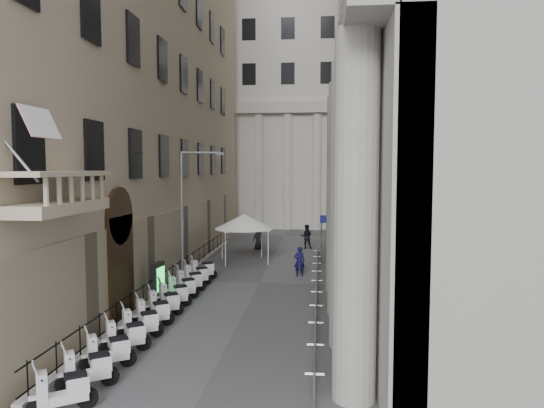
{
  "coord_description": "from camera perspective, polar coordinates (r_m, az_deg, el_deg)",
  "views": [
    {
      "loc": [
        3.27,
        -7.12,
        6.36
      ],
      "look_at": [
        0.83,
        17.89,
        4.5
      ],
      "focal_mm": 32.0,
      "sensor_mm": 36.0,
      "label": 1
    }
  ],
  "objects": [
    {
      "name": "pedestrian_b",
      "position": [
        38.55,
        4.06,
        -3.84
      ],
      "size": [
        0.97,
        0.78,
        1.91
      ],
      "primitive_type": "imported",
      "rotation": [
        0.0,
        0.0,
        3.2
      ],
      "color": "black",
      "rests_on": "ground"
    },
    {
      "name": "blue_awning",
      "position": [
        33.73,
        7.02,
        -6.67
      ],
      "size": [
        1.6,
        3.0,
        3.0
      ],
      "primitive_type": null,
      "color": "navy",
      "rests_on": "ground"
    },
    {
      "name": "barrier_6",
      "position": [
        28.99,
        5.3,
        -8.46
      ],
      "size": [
        0.6,
        2.4,
        1.1
      ],
      "primitive_type": null,
      "color": "#A0A2A7",
      "rests_on": "ground"
    },
    {
      "name": "scooter_9",
      "position": [
        25.57,
        -9.64,
        -10.23
      ],
      "size": [
        1.48,
        1.23,
        1.5
      ],
      "primitive_type": null,
      "rotation": [
        0.0,
        0.0,
        2.15
      ],
      "color": "white",
      "rests_on": "ground"
    },
    {
      "name": "scooter_11",
      "position": [
        28.14,
        -8.16,
        -8.87
      ],
      "size": [
        1.48,
        1.23,
        1.5
      ],
      "primitive_type": null,
      "rotation": [
        0.0,
        0.0,
        2.15
      ],
      "color": "white",
      "rests_on": "ground"
    },
    {
      "name": "pedestrian_a",
      "position": [
        28.73,
        3.24,
        -6.77
      ],
      "size": [
        0.68,
        0.48,
        1.76
      ],
      "primitive_type": "imported",
      "rotation": [
        0.0,
        0.0,
        3.23
      ],
      "color": "#0E0E38",
      "rests_on": "ground"
    },
    {
      "name": "pedestrian_c",
      "position": [
        38.11,
        -1.66,
        -4.1
      ],
      "size": [
        0.97,
        0.85,
        1.68
      ],
      "primitive_type": "imported",
      "rotation": [
        0.0,
        0.0,
        3.61
      ],
      "color": "black",
      "rests_on": "ground"
    },
    {
      "name": "barrier_5",
      "position": [
        26.56,
        5.28,
        -9.64
      ],
      "size": [
        0.6,
        2.4,
        1.1
      ],
      "primitive_type": null,
      "color": "#A0A2A7",
      "rests_on": "ground"
    },
    {
      "name": "barrier_4",
      "position": [
        24.14,
        5.24,
        -11.06
      ],
      "size": [
        0.6,
        2.4,
        1.1
      ],
      "primitive_type": null,
      "color": "#A0A2A7",
      "rests_on": "ground"
    },
    {
      "name": "barrier_1",
      "position": [
        17.02,
        5.09,
        -17.72
      ],
      "size": [
        0.6,
        2.4,
        1.1
      ],
      "primitive_type": null,
      "color": "#A0A2A7",
      "rests_on": "ground"
    },
    {
      "name": "security_tent",
      "position": [
        32.56,
        -2.62,
        -2.18
      ],
      "size": [
        4.02,
        4.02,
        3.26
      ],
      "color": "white",
      "rests_on": "ground"
    },
    {
      "name": "scooter_7",
      "position": [
        23.03,
        -11.46,
        -11.88
      ],
      "size": [
        1.48,
        1.23,
        1.5
      ],
      "primitive_type": null,
      "rotation": [
        0.0,
        0.0,
        2.15
      ],
      "color": "white",
      "rests_on": "ground"
    },
    {
      "name": "barrier_7",
      "position": [
        31.44,
        5.33,
        -7.46
      ],
      "size": [
        0.6,
        2.4,
        1.1
      ],
      "primitive_type": null,
      "color": "#A0A2A7",
      "rests_on": "ground"
    },
    {
      "name": "iron_fence",
      "position": [
        26.99,
        -11.03,
        -9.47
      ],
      "size": [
        0.3,
        28.0,
        1.4
      ],
      "primitive_type": null,
      "color": "black",
      "rests_on": "ground"
    },
    {
      "name": "scooter_2",
      "position": [
        16.97,
        -18.58,
        -18.0
      ],
      "size": [
        1.48,
        1.23,
        1.5
      ],
      "primitive_type": null,
      "rotation": [
        0.0,
        0.0,
        2.15
      ],
      "color": "white",
      "rests_on": "ground"
    },
    {
      "name": "scooter_1",
      "position": [
        15.83,
        -20.73,
        -19.73
      ],
      "size": [
        1.48,
        1.23,
        1.5
      ],
      "primitive_type": null,
      "rotation": [
        0.0,
        0.0,
        2.15
      ],
      "color": "white",
      "rests_on": "ground"
    },
    {
      "name": "barrier_2",
      "position": [
        19.36,
        5.15,
        -14.96
      ],
      "size": [
        0.6,
        2.4,
        1.1
      ],
      "primitive_type": null,
      "color": "#A0A2A7",
      "rests_on": "ground"
    },
    {
      "name": "info_kiosk",
      "position": [
        23.5,
        -13.26,
        -9.06
      ],
      "size": [
        0.42,
        0.97,
        1.98
      ],
      "rotation": [
        0.0,
        0.0,
        -0.14
      ],
      "color": "black",
      "rests_on": "ground"
    },
    {
      "name": "street_lamp",
      "position": [
        26.53,
        -10.02,
        -0.34
      ],
      "size": [
        2.24,
        1.04,
        7.25
      ],
      "rotation": [
        0.0,
        0.0,
        0.39
      ],
      "color": "gray",
      "rests_on": "ground"
    },
    {
      "name": "far_building",
      "position": [
        55.88,
        2.21,
        13.12
      ],
      "size": [
        22.0,
        10.0,
        30.0
      ],
      "primitive_type": "cube",
      "color": "silver",
      "rests_on": "ground"
    },
    {
      "name": "barrier_3",
      "position": [
        21.74,
        5.2,
        -12.79
      ],
      "size": [
        0.6,
        2.4,
        1.1
      ],
      "primitive_type": null,
      "color": "#A0A2A7",
      "rests_on": "ground"
    },
    {
      "name": "scooter_10",
      "position": [
        26.85,
        -8.86,
        -9.52
      ],
      "size": [
        1.48,
        1.23,
        1.5
      ],
      "primitive_type": null,
      "rotation": [
        0.0,
        0.0,
        2.15
      ],
      "color": "white",
      "rests_on": "ground"
    },
    {
      "name": "barrier_9",
      "position": [
        36.35,
        5.36,
        -5.86
      ],
      "size": [
        0.6,
        2.4,
        1.1
      ],
      "primitive_type": null,
      "color": "#A0A2A7",
      "rests_on": "ground"
    },
    {
      "name": "scooter_6",
      "position": [
        21.78,
        -12.54,
        -12.84
      ],
      "size": [
        1.48,
        1.23,
        1.5
      ],
      "primitive_type": null,
      "rotation": [
        0.0,
        0.0,
        2.15
      ],
      "color": "white",
      "rests_on": "ground"
    },
    {
      "name": "flag",
      "position": [
        15.49,
        -24.65,
        -20.4
      ],
      "size": [
        1.0,
        1.4,
        8.2
      ],
      "primitive_type": null,
      "color": "#9E0C11",
      "rests_on": "ground"
    },
    {
      "name": "scooter_3",
      "position": [
        18.14,
        -16.74,
        -16.48
      ],
      "size": [
        1.48,
        1.23,
        1.5
      ],
      "primitive_type": null,
      "rotation": [
        0.0,
        0.0,
        2.15
      ],
      "color": "white",
      "rests_on": "ground"
    },
    {
      "name": "barrier_0",
      "position": [
        14.73,
        5.0,
        -21.36
      ],
      "size": [
        0.6,
        2.4,
        1.1
      ],
      "primitive_type": null,
      "color": "#A0A2A7",
      "rests_on": "ground"
    },
    {
      "name": "scooter_5",
      "position": [
        20.55,
        -13.76,
        -13.92
      ],
      "size": [
        1.48,
        1.23,
        1.5
      ],
      "primitive_type": null,
      "rotation": [
        0.0,
        0.0,
        2.15
      ],
      "color": "white",
      "rests_on": "ground"
    },
    {
      "name": "scooter_8",
      "position": [
        24.3,
        -10.5,
        -11.01
      ],
      "size": [
        1.48,
        1.23,
        1.5
      ],
      "primitive_type": null,
      "rotation": [
        0.0,
        0.0,
        2.15
      ],
      "color": "white",
      "rests_on": "ground"
    },
    {
      "name": "barrier_8",
      "position": [
        33.89,
        5.35,
        -6.6
      ],
      "size": [
        0.6,
        2.4,
        1.1
      ],
      "primitive_type": null,
      "color": "#A0A2A7",
      "rests_on": "ground"
    },
    {
      "name": "scooter_4",
      "position": [
        19.33,
        -15.15,
        -15.12
      ],
      "size": [
        1.48,
        1.23,
        1.5
      ],
      "primitive_type": null,
      "rotation": [
        0.0,
        0.0,
        2.15
      ],
      "color": "white",
      "rests_on": "ground"
    }
  ]
}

